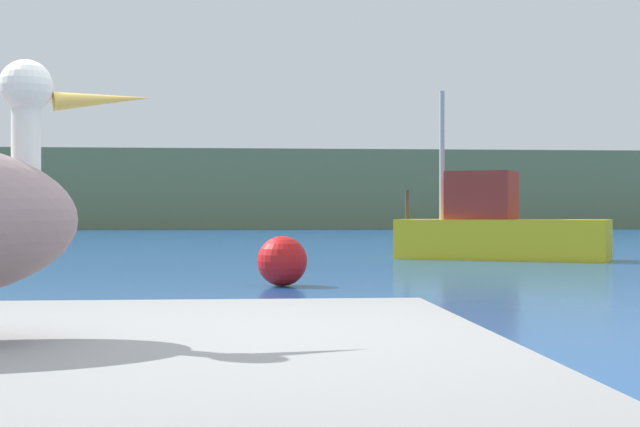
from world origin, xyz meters
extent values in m
cube|color=#6B7A51|center=(0.00, 68.26, 2.66)|extent=(140.00, 16.31, 5.31)
cylinder|color=white|center=(-0.79, -0.19, 1.28)|extent=(0.09, 0.09, 0.29)
sphere|color=white|center=(-0.79, -0.19, 1.47)|extent=(0.17, 0.17, 0.17)
cone|color=gold|center=(-0.57, -0.10, 1.44)|extent=(0.32, 0.17, 0.09)
cube|color=yellow|center=(5.90, 18.54, 0.46)|extent=(4.97, 3.58, 0.93)
cube|color=maroon|center=(5.48, 18.75, 1.48)|extent=(1.92, 1.88, 1.11)
cylinder|color=#B2B2B2|center=(4.63, 19.18, 2.44)|extent=(0.12, 0.12, 3.03)
cylinder|color=#3F382D|center=(3.86, 19.57, 1.28)|extent=(0.10, 0.10, 0.70)
sphere|color=red|center=(0.49, 10.91, 0.37)|extent=(0.74, 0.74, 0.74)
camera|label=1|loc=(-0.13, -3.25, 1.08)|focal=54.16mm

